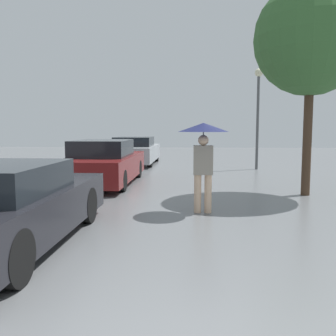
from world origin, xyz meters
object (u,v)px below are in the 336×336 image
pedestrian (203,142)px  tree (311,39)px  street_lamp (258,102)px  parked_car_farthest (135,151)px  parked_car_middle (104,163)px  parked_car_nearest (7,207)px

pedestrian → tree: size_ratio=0.34×
tree → street_lamp: size_ratio=1.29×
tree → street_lamp: 5.87m
street_lamp → pedestrian: bearing=-106.6°
parked_car_farthest → street_lamp: bearing=-19.0°
parked_car_middle → tree: 6.43m
pedestrian → parked_car_nearest: bearing=-140.1°
parked_car_middle → tree: (5.39, -1.55, 3.14)m
parked_car_farthest → street_lamp: (5.18, -1.78, 2.07)m
parked_car_farthest → tree: size_ratio=0.89×
parked_car_middle → street_lamp: street_lamp is taller
tree → street_lamp: (-0.23, 5.77, -1.07)m
pedestrian → tree: bearing=39.1°
pedestrian → parked_car_farthest: pedestrian is taller
parked_car_nearest → pedestrian: bearing=39.9°
street_lamp → parked_car_nearest: bearing=-116.7°
parked_car_nearest → parked_car_farthest: parked_car_farthest is taller
pedestrian → parked_car_nearest: pedestrian is taller
parked_car_farthest → tree: tree is taller
parked_car_middle → street_lamp: bearing=39.3°
parked_car_farthest → tree: bearing=-54.4°
parked_car_nearest → tree: (5.33, 4.40, 3.18)m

